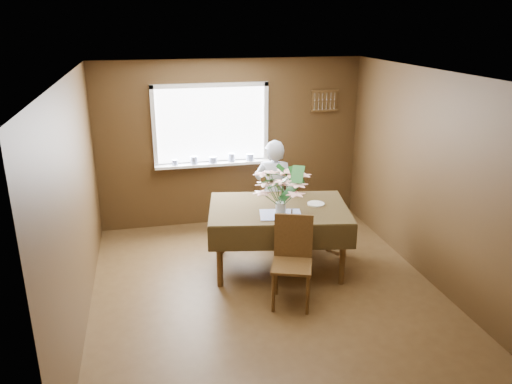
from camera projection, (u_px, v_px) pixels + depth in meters
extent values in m
plane|color=#483118|center=(266.00, 291.00, 5.88)|extent=(4.50, 4.50, 0.00)
plane|color=white|center=(268.00, 75.00, 5.06)|extent=(4.50, 4.50, 0.00)
plane|color=brown|center=(231.00, 143.00, 7.54)|extent=(4.00, 0.00, 4.00)
plane|color=brown|center=(347.00, 296.00, 3.40)|extent=(4.00, 0.00, 4.00)
plane|color=brown|center=(76.00, 205.00, 5.05)|extent=(0.00, 4.50, 4.50)
plane|color=brown|center=(431.00, 179.00, 5.89)|extent=(0.00, 4.50, 4.50)
cube|color=white|center=(211.00, 125.00, 7.36)|extent=(1.60, 0.01, 1.10)
cube|color=white|center=(210.00, 85.00, 7.16)|extent=(1.72, 0.06, 0.06)
cube|color=white|center=(212.00, 163.00, 7.54)|extent=(1.72, 0.06, 0.06)
cube|color=white|center=(154.00, 128.00, 7.18)|extent=(0.06, 0.06, 1.22)
cube|color=white|center=(266.00, 123.00, 7.52)|extent=(0.06, 0.06, 1.22)
cube|color=white|center=(213.00, 164.00, 7.47)|extent=(1.72, 0.20, 0.04)
cylinder|color=white|center=(175.00, 162.00, 7.32)|extent=(0.09, 0.09, 0.08)
cylinder|color=white|center=(194.00, 160.00, 7.37)|extent=(0.11, 0.11, 0.12)
cylinder|color=white|center=(213.00, 160.00, 7.43)|extent=(0.12, 0.12, 0.09)
cylinder|color=white|center=(232.00, 157.00, 7.49)|extent=(0.10, 0.10, 0.13)
cylinder|color=white|center=(250.00, 157.00, 7.55)|extent=(0.11, 0.11, 0.10)
cube|color=#54391B|center=(324.00, 101.00, 7.62)|extent=(0.40, 0.03, 0.30)
cube|color=#54391B|center=(325.00, 91.00, 7.56)|extent=(0.44, 0.04, 0.03)
cube|color=#54391B|center=(324.00, 111.00, 7.66)|extent=(0.44, 0.04, 0.03)
cylinder|color=#54391B|center=(220.00, 257.00, 5.87)|extent=(0.08, 0.08, 0.78)
cylinder|color=#54391B|center=(343.00, 254.00, 5.92)|extent=(0.08, 0.08, 0.78)
cylinder|color=#54391B|center=(222.00, 226.00, 6.73)|extent=(0.08, 0.08, 0.78)
cylinder|color=#54391B|center=(329.00, 224.00, 6.79)|extent=(0.08, 0.08, 0.78)
cube|color=#54391B|center=(279.00, 209.00, 6.19)|extent=(1.80, 1.37, 0.04)
cube|color=black|center=(279.00, 207.00, 6.18)|extent=(1.88, 1.44, 0.01)
cube|color=black|center=(283.00, 238.00, 5.69)|extent=(1.67, 0.32, 0.31)
cube|color=black|center=(275.00, 203.00, 6.78)|extent=(1.67, 0.32, 0.31)
cube|color=black|center=(210.00, 220.00, 6.20)|extent=(0.22, 1.14, 0.31)
cube|color=black|center=(346.00, 218.00, 6.27)|extent=(0.22, 1.14, 0.31)
cube|color=#4F8DE0|center=(281.00, 215.00, 5.92)|extent=(0.55, 0.44, 0.01)
cylinder|color=#54391B|center=(285.00, 215.00, 7.53)|extent=(0.04, 0.04, 0.45)
cylinder|color=#54391B|center=(261.00, 216.00, 7.51)|extent=(0.04, 0.04, 0.45)
cylinder|color=#54391B|center=(287.00, 225.00, 7.19)|extent=(0.04, 0.04, 0.45)
cylinder|color=#54391B|center=(263.00, 225.00, 7.17)|extent=(0.04, 0.04, 0.45)
cube|color=#54391B|center=(274.00, 205.00, 7.27)|extent=(0.48, 0.48, 0.03)
cube|color=#54391B|center=(276.00, 192.00, 7.00)|extent=(0.42, 0.10, 0.50)
cylinder|color=#54391B|center=(273.00, 293.00, 5.39)|extent=(0.04, 0.04, 0.46)
cylinder|color=#54391B|center=(308.00, 295.00, 5.35)|extent=(0.04, 0.04, 0.46)
cylinder|color=#54391B|center=(276.00, 276.00, 5.74)|extent=(0.04, 0.04, 0.46)
cylinder|color=#54391B|center=(308.00, 278.00, 5.69)|extent=(0.04, 0.04, 0.46)
cube|color=#54391B|center=(292.00, 266.00, 5.46)|extent=(0.55, 0.55, 0.03)
cube|color=#54391B|center=(294.00, 236.00, 5.56)|extent=(0.41, 0.18, 0.51)
imported|color=white|center=(274.00, 192.00, 6.95)|extent=(0.64, 0.53, 1.50)
cylinder|color=white|center=(281.00, 208.00, 5.92)|extent=(0.12, 0.12, 0.15)
cylinder|color=#33662D|center=(281.00, 199.00, 5.88)|extent=(0.07, 0.07, 0.11)
cylinder|color=white|center=(316.00, 204.00, 6.26)|extent=(0.29, 0.29, 0.01)
cube|color=silver|center=(292.00, 212.00, 5.99)|extent=(0.08, 0.20, 0.00)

